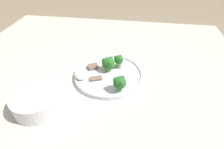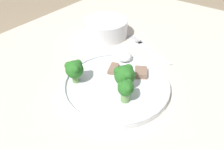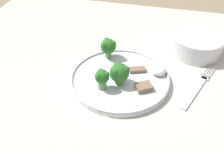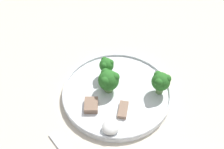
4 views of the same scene
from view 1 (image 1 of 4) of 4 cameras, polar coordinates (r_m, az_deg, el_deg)
table at (r=0.80m, az=-4.29°, el=-2.87°), size 1.27×1.10×0.71m
dinner_plate at (r=0.70m, az=-1.27°, el=0.00°), size 0.27×0.27×0.02m
fork at (r=0.74m, az=-17.75°, el=-0.21°), size 0.09×0.20×0.00m
cream_bowl at (r=0.62m, az=-23.40°, el=-8.08°), size 0.15×0.15×0.06m
broccoli_floret_near_rim_left at (r=0.69m, az=-1.22°, el=3.66°), size 0.05×0.05×0.06m
broccoli_floret_center_left at (r=0.71m, az=2.21°, el=4.69°), size 0.04×0.04×0.06m
broccoli_floret_back_left at (r=0.60m, az=2.54°, el=-2.65°), size 0.05×0.05×0.06m
meat_slice_front_slice at (r=0.67m, az=-5.30°, el=-1.33°), size 0.05×0.04×0.01m
meat_slice_middle_slice at (r=0.73m, az=-6.28°, el=2.55°), size 0.05×0.05×0.01m
sauce_dollop at (r=0.68m, az=-10.15°, el=-0.50°), size 0.04×0.04×0.02m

